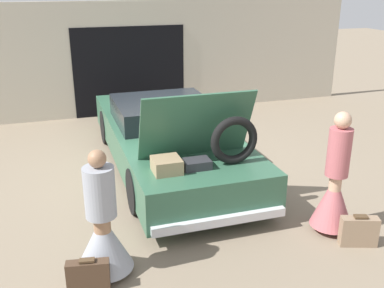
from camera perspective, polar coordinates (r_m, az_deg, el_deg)
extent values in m
plane|color=#7F705B|center=(8.41, -3.02, -2.73)|extent=(40.00, 40.00, 0.00)
cube|color=beige|center=(11.53, -8.00, 10.66)|extent=(12.00, 0.12, 2.80)
cube|color=black|center=(11.51, -7.87, 9.13)|extent=(2.80, 0.02, 2.20)
cube|color=#336047|center=(8.24, -3.08, 0.36)|extent=(1.97, 5.26, 0.60)
cube|color=#1E2328|center=(8.38, -3.70, 4.25)|extent=(1.73, 1.68, 0.39)
cylinder|color=black|center=(9.64, -10.83, 2.15)|extent=(0.18, 0.69, 0.69)
cylinder|color=black|center=(10.01, -0.41, 3.18)|extent=(0.18, 0.69, 0.69)
cylinder|color=black|center=(6.69, -7.16, -5.95)|extent=(0.18, 0.69, 0.69)
cylinder|color=black|center=(7.20, 7.28, -3.98)|extent=(0.18, 0.69, 0.69)
cube|color=silver|center=(6.01, 3.62, -9.73)|extent=(1.87, 0.10, 0.12)
cube|color=#336047|center=(6.47, 0.58, 2.36)|extent=(1.67, 0.46, 1.03)
cube|color=#9E8460|center=(6.15, -3.24, -2.71)|extent=(0.38, 0.39, 0.20)
cube|color=#2D2D33|center=(6.27, 0.54, -2.55)|extent=(0.39, 0.28, 0.13)
torus|color=black|center=(6.36, 5.38, 0.46)|extent=(0.71, 0.12, 0.71)
cylinder|color=#997051|center=(5.44, -11.14, -12.40)|extent=(0.19, 0.19, 0.75)
cone|color=#9399A3|center=(5.42, -11.16, -12.06)|extent=(0.67, 0.67, 0.68)
cylinder|color=#9399A3|center=(5.12, -11.64, -6.01)|extent=(0.35, 0.35, 0.60)
sphere|color=#997051|center=(4.95, -11.97, -1.85)|extent=(0.20, 0.20, 0.20)
cylinder|color=tan|center=(6.45, 17.45, -7.15)|extent=(0.17, 0.17, 0.83)
cone|color=#B25B60|center=(6.43, 17.49, -6.82)|extent=(0.58, 0.58, 0.74)
cylinder|color=#B25B60|center=(6.16, 18.17, -1.01)|extent=(0.30, 0.30, 0.65)
sphere|color=tan|center=(6.02, 18.62, 2.88)|extent=(0.22, 0.22, 0.22)
cube|color=#473323|center=(5.30, -13.02, -16.03)|extent=(0.49, 0.21, 0.37)
cube|color=#4C3823|center=(5.19, -13.20, -14.19)|extent=(0.18, 0.11, 0.02)
cube|color=#8C7259|center=(6.32, 20.41, -10.36)|extent=(0.50, 0.30, 0.40)
cube|color=#4C3823|center=(6.21, 20.66, -8.62)|extent=(0.19, 0.14, 0.02)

